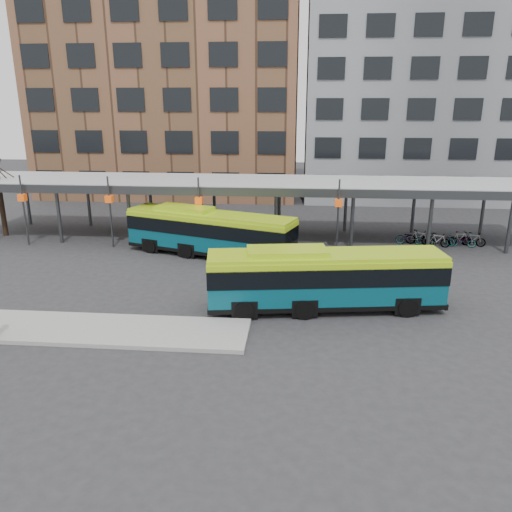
{
  "coord_description": "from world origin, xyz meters",
  "views": [
    {
      "loc": [
        3.5,
        -21.85,
        9.49
      ],
      "look_at": [
        1.34,
        2.74,
        1.8
      ],
      "focal_mm": 35.0,
      "sensor_mm": 36.0,
      "label": 1
    }
  ],
  "objects": [
    {
      "name": "ground",
      "position": [
        0.0,
        0.0,
        0.0
      ],
      "size": [
        120.0,
        120.0,
        0.0
      ],
      "primitive_type": "plane",
      "color": "#28282B",
      "rests_on": "ground"
    },
    {
      "name": "boarding_island",
      "position": [
        -5.5,
        -3.0,
        0.09
      ],
      "size": [
        14.0,
        3.0,
        0.18
      ],
      "primitive_type": "cube",
      "color": "gray",
      "rests_on": "ground"
    },
    {
      "name": "canopy",
      "position": [
        -0.06,
        12.87,
        3.91
      ],
      "size": [
        40.0,
        6.53,
        4.8
      ],
      "color": "#999B9E",
      "rests_on": "ground"
    },
    {
      "name": "tree",
      "position": [
        -18.0,
        12.0,
        2.43
      ],
      "size": [
        1.64,
        1.64,
        5.6
      ],
      "color": "black",
      "rests_on": "ground"
    },
    {
      "name": "building_brick",
      "position": [
        -10.0,
        32.0,
        11.0
      ],
      "size": [
        26.0,
        14.0,
        22.0
      ],
      "primitive_type": "cube",
      "color": "brown",
      "rests_on": "ground"
    },
    {
      "name": "building_grey",
      "position": [
        16.0,
        32.0,
        10.0
      ],
      "size": [
        24.0,
        14.0,
        20.0
      ],
      "primitive_type": "cube",
      "color": "slate",
      "rests_on": "ground"
    },
    {
      "name": "bus_front",
      "position": [
        4.77,
        0.32,
        1.58
      ],
      "size": [
        11.2,
        3.86,
        3.03
      ],
      "rotation": [
        0.0,
        0.0,
        0.14
      ],
      "color": "#074857",
      "rests_on": "ground"
    },
    {
      "name": "bus_rear",
      "position": [
        -2.13,
        8.38,
        1.59
      ],
      "size": [
        11.22,
        5.9,
        3.05
      ],
      "rotation": [
        0.0,
        0.0,
        -0.34
      ],
      "color": "#074857",
      "rests_on": "ground"
    },
    {
      "name": "bike_rack",
      "position": [
        13.1,
        12.03,
        0.47
      ],
      "size": [
        5.98,
        1.48,
        1.05
      ],
      "color": "slate",
      "rests_on": "ground"
    }
  ]
}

